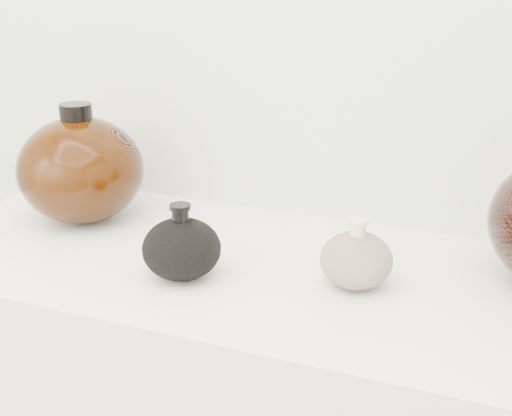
% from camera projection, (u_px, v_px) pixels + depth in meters
% --- Properties ---
extents(black_gourd_vase, '(0.13, 0.13, 0.12)m').
position_uv_depth(black_gourd_vase, '(182.00, 248.00, 1.09)').
color(black_gourd_vase, black).
rests_on(black_gourd_vase, display_counter).
extents(cream_gourd_vase, '(0.11, 0.11, 0.11)m').
position_uv_depth(cream_gourd_vase, '(356.00, 259.00, 1.06)').
color(cream_gourd_vase, beige).
rests_on(cream_gourd_vase, display_counter).
extents(left_round_pot, '(0.30, 0.30, 0.22)m').
position_uv_depth(left_round_pot, '(81.00, 169.00, 1.30)').
color(left_round_pot, black).
rests_on(left_round_pot, display_counter).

